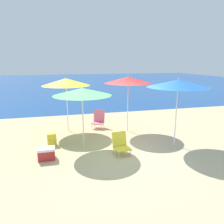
{
  "coord_description": "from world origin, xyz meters",
  "views": [
    {
      "loc": [
        -1.79,
        -6.44,
        2.85
      ],
      "look_at": [
        0.23,
        1.3,
        1.0
      ],
      "focal_mm": 35.0,
      "sensor_mm": 36.0,
      "label": 1
    }
  ],
  "objects": [
    {
      "name": "beach_chair_pink",
      "position": [
        -0.01,
        2.71,
        0.38
      ],
      "size": [
        0.66,
        0.66,
        0.78
      ],
      "rotation": [
        0.0,
        0.0,
        -0.5
      ],
      "color": "silver",
      "rests_on": "ground"
    },
    {
      "name": "sea_water",
      "position": [
        0.0,
        25.37,
        0.0
      ],
      "size": [
        60.0,
        40.0,
        0.01
      ],
      "color": "#19478C",
      "rests_on": "ground"
    },
    {
      "name": "beach_chair_yellow",
      "position": [
        0.11,
        -0.25,
        0.32
      ],
      "size": [
        0.53,
        0.59,
        0.67
      ],
      "rotation": [
        0.0,
        0.0,
        0.11
      ],
      "color": "silver",
      "rests_on": "ground"
    },
    {
      "name": "ground_plane",
      "position": [
        0.0,
        0.0,
        0.0
      ],
      "size": [
        60.0,
        60.0,
        0.0
      ],
      "primitive_type": "plane",
      "color": "#C6B284"
    },
    {
      "name": "beach_umbrella_red",
      "position": [
        1.08,
        1.95,
        2.13
      ],
      "size": [
        1.93,
        1.93,
        2.3
      ],
      "color": "white",
      "rests_on": "ground"
    },
    {
      "name": "beach_umbrella_green",
      "position": [
        -0.95,
        0.62,
        1.89
      ],
      "size": [
        1.92,
        1.92,
        2.05
      ],
      "color": "white",
      "rests_on": "ground"
    },
    {
      "name": "beach_umbrella_yellow",
      "position": [
        -1.35,
        2.63,
        2.05
      ],
      "size": [
        1.95,
        1.95,
        2.24
      ],
      "color": "white",
      "rests_on": "ground"
    },
    {
      "name": "cooler_box",
      "position": [
        -2.15,
        -0.11,
        0.18
      ],
      "size": [
        0.5,
        0.35,
        0.37
      ],
      "color": "#B72828",
      "rests_on": "ground"
    },
    {
      "name": "backpack_yellow",
      "position": [
        -2.0,
        1.02,
        0.21
      ],
      "size": [
        0.3,
        0.21,
        0.42
      ],
      "color": "yellow",
      "rests_on": "ground"
    },
    {
      "name": "beach_umbrella_blue",
      "position": [
        2.15,
        -0.01,
        2.14
      ],
      "size": [
        2.07,
        2.07,
        2.31
      ],
      "color": "white",
      "rests_on": "ground"
    }
  ]
}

